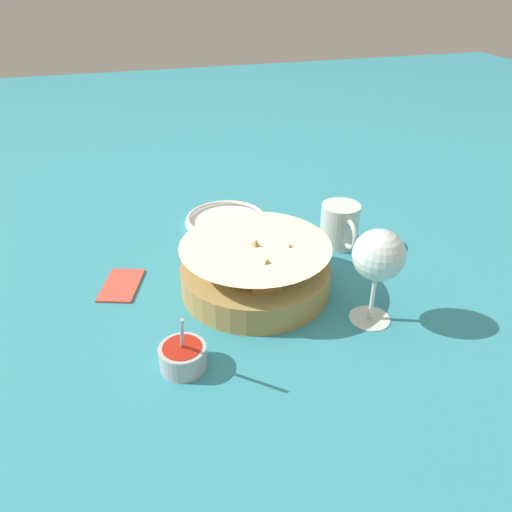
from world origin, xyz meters
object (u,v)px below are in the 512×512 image
food_basket (257,270)px  wine_glass (378,258)px  beer_mug (340,227)px  side_plate (226,219)px  sauce_cup (183,356)px

food_basket → wine_glass: (0.13, 0.15, 0.07)m
beer_mug → wine_glass: bearing=-12.4°
wine_glass → side_plate: 0.43m
wine_glass → beer_mug: (-0.23, 0.05, -0.07)m
side_plate → food_basket: bearing=-1.8°
sauce_cup → food_basket: bearing=135.0°
wine_glass → beer_mug: bearing=167.6°
wine_glass → side_plate: bearing=-160.0°
sauce_cup → side_plate: size_ratio=0.65×
beer_mug → side_plate: size_ratio=0.63×
food_basket → beer_mug: food_basket is taller
food_basket → beer_mug: (-0.11, 0.20, 0.00)m
wine_glass → beer_mug: 0.25m
side_plate → wine_glass: bearing=20.0°
wine_glass → sauce_cup: bearing=-85.4°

